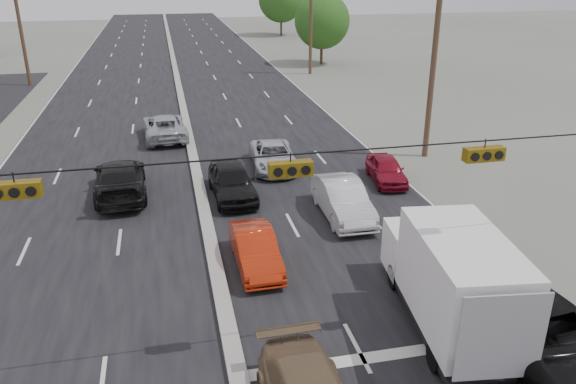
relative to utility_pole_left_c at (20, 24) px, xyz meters
The scene contains 17 objects.
ground 42.22m from the utility_pole_left_c, 72.65° to the right, with size 200.00×200.00×0.00m, color #606356.
road_surface 16.80m from the utility_pole_left_c, 38.66° to the right, with size 20.00×160.00×0.02m, color black.
center_median 16.77m from the utility_pole_left_c, 38.66° to the right, with size 0.50×160.00×0.20m, color gray.
utility_pole_left_c is the anchor object (origin of this frame).
utility_pole_right_b 35.36m from the utility_pole_left_c, 45.00° to the right, with size 1.60×0.30×10.00m.
utility_pole_right_c 25.00m from the utility_pole_left_c, ahead, with size 1.60×0.30×10.00m.
traffic_signals 42.35m from the utility_pole_left_c, 70.84° to the right, with size 25.00×0.30×0.54m.
tree_right_mid 27.96m from the utility_pole_left_c, 10.30° to the left, with size 5.60×5.60×7.14m.
box_truck 43.94m from the utility_pole_left_c, 64.62° to the right, with size 2.94×6.48×3.18m.
red_sedan 37.86m from the utility_pole_left_c, 68.30° to the right, with size 1.37×3.92×1.29m, color #B4240B.
black_suv 46.60m from the utility_pole_left_c, 63.92° to the right, with size 2.96×6.42×1.78m, color black.
queue_car_a 32.04m from the utility_pole_left_c, 64.04° to the right, with size 1.82×4.52×1.54m, color black.
queue_car_b 36.70m from the utility_pole_left_c, 60.17° to the right, with size 1.63×4.67×1.54m, color #BABABC.
queue_car_c 30.38m from the utility_pole_left_c, 56.76° to the right, with size 2.14×4.63×1.29m, color #BABCC2.
queue_car_e 35.72m from the utility_pole_left_c, 52.79° to the right, with size 1.47×3.65×1.24m, color maroon.
oncoming_near 28.94m from the utility_pole_left_c, 71.72° to the right, with size 2.25×5.53×1.61m, color black.
oncoming_far 22.02m from the utility_pole_left_c, 59.05° to the right, with size 2.41×5.22×1.45m, color #A5A8AD.
Camera 1 is at (-1.24, -12.04, 9.95)m, focal length 35.00 mm.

